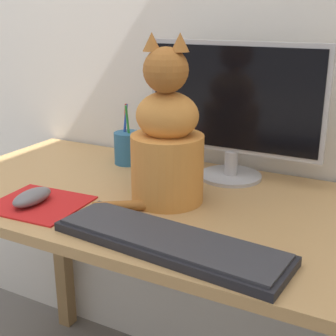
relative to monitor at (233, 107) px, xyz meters
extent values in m
cube|color=tan|center=(-0.03, -0.21, -0.21)|extent=(1.38, 0.62, 0.02)
cube|color=olive|center=(-0.68, 0.06, -0.59)|extent=(0.05, 0.05, 0.72)
cylinder|color=#B2B2B7|center=(0.00, 0.00, -0.19)|extent=(0.17, 0.17, 0.01)
cylinder|color=#B2B2B7|center=(0.00, 0.00, -0.16)|extent=(0.04, 0.04, 0.07)
cube|color=#B2B2B7|center=(0.00, 0.00, 0.02)|extent=(0.48, 0.02, 0.29)
cube|color=black|center=(0.00, -0.01, 0.02)|extent=(0.46, 0.00, 0.27)
cube|color=black|center=(0.04, -0.43, -0.19)|extent=(0.49, 0.18, 0.02)
cube|color=#333338|center=(0.04, -0.43, -0.18)|extent=(0.47, 0.16, 0.01)
cube|color=red|center=(-0.34, -0.39, -0.20)|extent=(0.22, 0.20, 0.00)
ellipsoid|color=slate|center=(-0.35, -0.40, -0.18)|extent=(0.06, 0.11, 0.03)
cylinder|color=#D6893D|center=(-0.08, -0.22, -0.12)|extent=(0.21, 0.21, 0.16)
ellipsoid|color=#D6893D|center=(-0.08, -0.22, 0.01)|extent=(0.17, 0.16, 0.11)
sphere|color=#A36028|center=(-0.08, -0.23, 0.12)|extent=(0.12, 0.12, 0.10)
cone|color=#A36028|center=(-0.11, -0.24, 0.18)|extent=(0.05, 0.05, 0.04)
cone|color=#A36028|center=(-0.05, -0.23, 0.18)|extent=(0.05, 0.05, 0.04)
cylinder|color=#A36028|center=(-0.10, -0.30, -0.19)|extent=(0.20, 0.15, 0.02)
cylinder|color=#286089|center=(-0.32, -0.02, -0.15)|extent=(0.08, 0.08, 0.10)
cylinder|color=red|center=(-0.33, -0.01, -0.09)|extent=(0.01, 0.02, 0.14)
cylinder|color=#1E47B2|center=(-0.33, -0.01, -0.09)|extent=(0.02, 0.02, 0.14)
cylinder|color=green|center=(-0.31, -0.02, -0.09)|extent=(0.01, 0.02, 0.14)
camera|label=1|loc=(0.42, -1.15, 0.24)|focal=50.00mm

